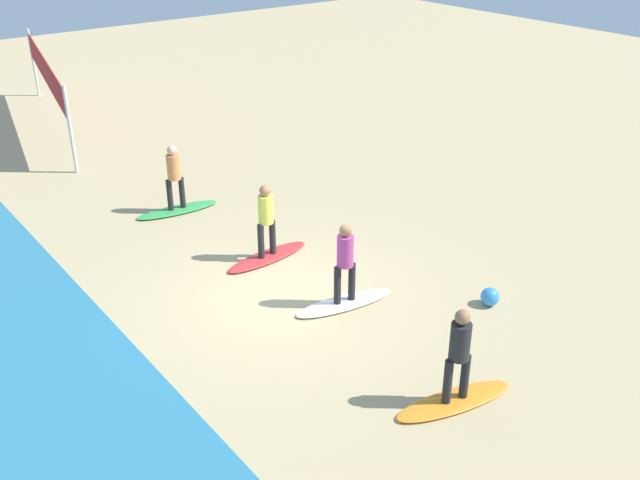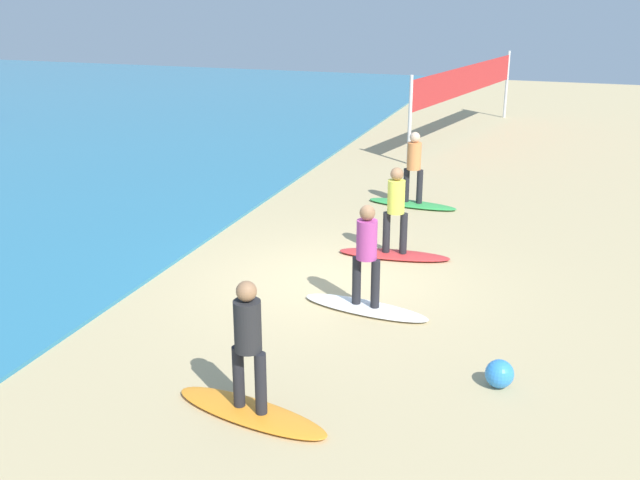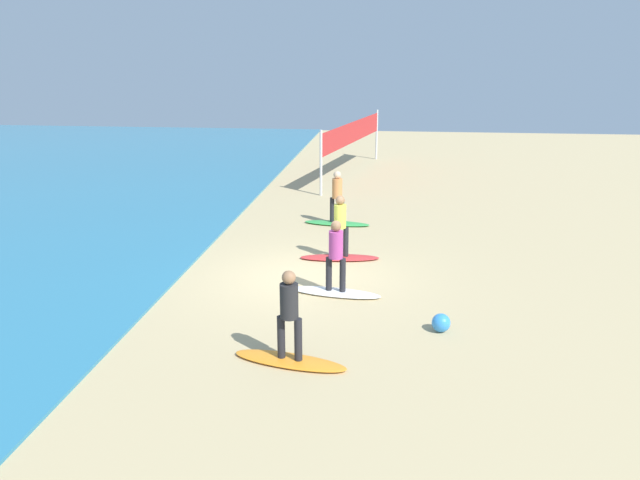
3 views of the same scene
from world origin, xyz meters
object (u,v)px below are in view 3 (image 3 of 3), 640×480
Objects in this scene: surfboard_white at (336,292)px; beach_ball at (441,323)px; surfer_white at (336,251)px; surfer_green at (337,193)px; surfboard_orange at (290,361)px; surfer_orange at (289,309)px; surfer_red at (340,222)px; surfboard_red at (340,258)px; surfboard_green at (337,223)px; volleyball_net at (353,135)px.

beach_ball is at bearing 151.30° from surfboard_white.
surfer_white is at bearing -171.09° from surfboard_white.
beach_ball is (-7.69, -2.75, -0.85)m from surfer_green.
surfboard_orange is 1.28× the size of surfer_orange.
surfer_red is (5.86, -0.38, 0.99)m from surfboard_orange.
surfboard_white is at bearing 87.54° from surfboard_red.
surfboard_green is (9.32, 0.01, -0.99)m from surfer_orange.
surfer_red is at bearing -78.29° from surfboard_white.
surfer_green is at bearing 0.05° from surfer_orange.
beach_ball is at bearing 115.98° from surfboard_green.
volleyball_net reaches higher than surfboard_white.
surfer_red and surfer_green have the same top height.
surfboard_orange is at bearing 81.06° from surfboard_red.
surfer_green is 4.46× the size of beach_ball.
surfboard_white is at bearing 52.39° from beach_ball.
surfer_red is (5.86, -0.38, 0.00)m from surfer_orange.
volleyball_net is (14.53, 0.57, 1.74)m from surfboard_white.
surfboard_green is (3.46, 0.38, -0.99)m from surfer_red.
surfer_orange is at bearing -179.76° from volleyball_net.
surfboard_green is 0.24× the size of volleyball_net.
surfer_red is 3.48m from surfer_green.
surfboard_green is at bearing 6.35° from surfer_red.
beach_ball is at bearing -127.61° from surfer_white.
surfer_white and surfer_red have the same top height.
surfer_red reaches higher than beach_ball.
volleyball_net is (12.03, 0.45, 1.74)m from surfboard_red.
volleyball_net reaches higher than surfboard_green.
surfer_green reaches higher than surfboard_green.
surfer_red reaches higher than surfboard_white.
surfboard_green is (5.96, 0.51, -0.99)m from surfer_white.
surfboard_orange is 1.00× the size of surfboard_white.
surfboard_white is at bearing -175.14° from surfer_green.
surfboard_red is at bearing -153.43° from surfer_red.
surfer_white is at bearing -86.49° from surfboard_orange.
surfboard_orange and surfboard_green have the same top height.
beach_ball reaches higher than surfboard_white.
beach_ball is (-1.72, -2.24, -0.85)m from surfer_white.
surfboard_red is at bearing -177.85° from volleyball_net.
surfer_white is 14.56m from volleyball_net.
surfer_white is 6.07m from surfboard_green.
surfer_white is (3.36, -0.50, 0.99)m from surfboard_orange.
surfer_red is (2.51, 0.12, 0.99)m from surfboard_white.
surfboard_white is 1.00× the size of surfboard_green.
surfboard_orange is at bearing 176.32° from surfer_red.
surfer_white reaches higher than surfboard_green.
surfboard_red is (2.51, 0.12, -0.99)m from surfer_white.
surfer_orange is at bearing -168.03° from surfboard_orange.
volleyball_net is at bearing 0.45° from surfer_green.
volleyball_net reaches higher than surfer_red.
surfer_orange is at bearing -179.95° from surfer_green.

